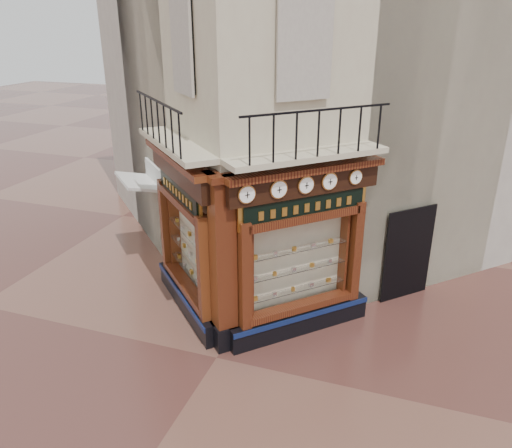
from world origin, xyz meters
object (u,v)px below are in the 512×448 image
at_px(signboard_right, 305,207).
at_px(awning, 147,260).
at_px(clock_b, 279,189).
at_px(clock_c, 306,185).
at_px(signboard_left, 179,192).
at_px(clock_e, 356,177).
at_px(clock_a, 247,194).
at_px(clock_d, 329,181).
at_px(corner_pilaster, 223,267).

bearing_deg(signboard_right, awning, 113.20).
xyz_separation_m(clock_b, signboard_right, (0.42, 0.57, -0.52)).
bearing_deg(clock_c, signboard_left, 132.47).
distance_m(clock_e, awning, 7.31).
bearing_deg(signboard_left, clock_a, -162.88).
xyz_separation_m(clock_c, signboard_right, (-0.03, 0.13, -0.52)).
height_order(clock_d, signboard_right, clock_d).
bearing_deg(awning, clock_b, -163.88).
height_order(clock_c, signboard_left, clock_c).
bearing_deg(awning, corner_pilaster, -174.21).
distance_m(clock_d, signboard_left, 3.40).
bearing_deg(clock_d, awning, 117.10).
height_order(awning, signboard_right, signboard_right).
relative_size(clock_a, clock_b, 0.96).
bearing_deg(clock_b, signboard_left, 122.10).
bearing_deg(signboard_right, clock_b, -171.03).
xyz_separation_m(clock_c, clock_e, (0.87, 0.87, 0.00)).
bearing_deg(signboard_left, corner_pilaster, -169.75).
relative_size(clock_b, signboard_right, 0.17).
xyz_separation_m(clock_e, signboard_right, (-0.89, -0.74, -0.52)).
distance_m(clock_c, awning, 6.82).
bearing_deg(clock_a, clock_e, 0.00).
relative_size(corner_pilaster, clock_e, 12.07).
distance_m(clock_c, clock_d, 0.57).
height_order(clock_c, clock_e, clock_c).
bearing_deg(signboard_right, clock_e, -5.47).
bearing_deg(clock_c, clock_b, -180.00).
bearing_deg(clock_b, clock_a, 180.00).
relative_size(clock_d, signboard_right, 0.17).
height_order(clock_a, signboard_left, clock_a).
relative_size(clock_c, clock_d, 0.99).
bearing_deg(clock_d, corner_pilaster, 169.22).
bearing_deg(corner_pilaster, clock_e, -8.37).
relative_size(signboard_left, signboard_right, 0.90).
distance_m(clock_b, awning, 6.65).
bearing_deg(clock_d, clock_e, 0.00).
relative_size(clock_b, clock_c, 1.03).
distance_m(clock_b, signboard_left, 2.62).
relative_size(awning, signboard_right, 0.78).
height_order(clock_e, signboard_left, clock_e).
relative_size(clock_b, awning, 0.23).
relative_size(clock_c, signboard_left, 0.19).
xyz_separation_m(clock_c, clock_d, (0.40, 0.40, 0.00)).
bearing_deg(clock_b, clock_e, 0.00).
bearing_deg(clock_c, signboard_right, 56.23).
xyz_separation_m(corner_pilaster, clock_d, (1.89, 1.28, 1.67)).
relative_size(clock_e, awning, 0.19).
height_order(clock_d, clock_e, clock_d).
bearing_deg(clock_b, clock_d, 0.00).
relative_size(clock_a, clock_d, 0.98).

